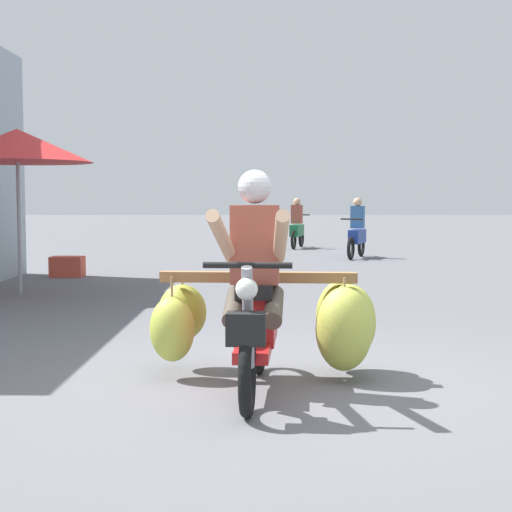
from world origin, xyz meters
The scene contains 6 objects.
ground_plane centered at (0.00, 0.00, 0.00)m, with size 120.00×120.00×0.00m, color slate.
motorbike_main_loaded centered at (0.01, 0.17, 0.52)m, with size 1.80×1.83×1.58m.
motorbike_distant_ahead_left centered at (0.77, 15.76, 0.57)m, with size 0.61×1.59×1.40m.
motorbike_distant_ahead_right centered at (2.02, 12.27, 0.57)m, with size 0.71×1.56×1.40m.
market_umbrella_near_shop centered at (-3.61, 5.33, 2.13)m, with size 2.12×2.12×2.36m.
produce_crate centered at (-3.60, 7.89, 0.18)m, with size 0.56×0.40×0.36m, color #CC4C38.
Camera 1 is at (-0.08, -5.51, 1.37)m, focal length 53.67 mm.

